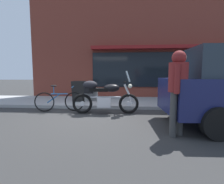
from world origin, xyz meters
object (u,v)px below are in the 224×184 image
at_px(parked_bicycle, 59,101).
at_px(sandwich_board_sign, 79,91).
at_px(touring_motorcycle, 102,95).
at_px(pedestrian_walking, 178,83).

bearing_deg(parked_bicycle, sandwich_board_sign, 77.96).
xyz_separation_m(parked_bicycle, sandwich_board_sign, (0.30, 1.42, 0.20)).
distance_m(touring_motorcycle, pedestrian_walking, 2.71).
relative_size(touring_motorcycle, sandwich_board_sign, 2.46).
bearing_deg(sandwich_board_sign, parked_bicycle, -102.04).
bearing_deg(touring_motorcycle, pedestrian_walking, -46.58).
distance_m(parked_bicycle, pedestrian_walking, 4.04).
xyz_separation_m(touring_motorcycle, pedestrian_walking, (1.83, -1.94, 0.51)).
distance_m(pedestrian_walking, sandwich_board_sign, 4.71).
bearing_deg(pedestrian_walking, parked_bicycle, 147.58).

